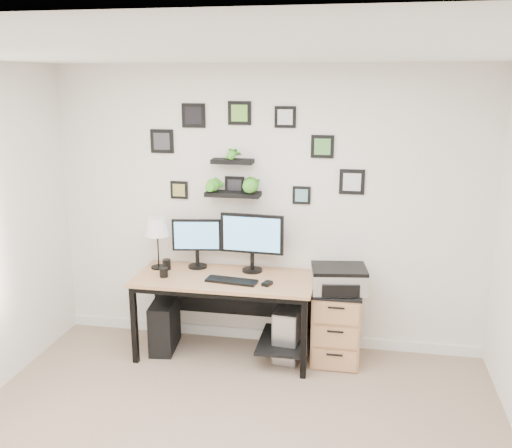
% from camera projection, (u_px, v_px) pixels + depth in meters
% --- Properties ---
extents(room, '(4.00, 4.00, 4.00)m').
position_uv_depth(room, '(266.00, 335.00, 5.54)').
color(room, tan).
rests_on(room, ground).
extents(desk, '(1.60, 0.70, 0.75)m').
position_uv_depth(desk, '(229.00, 289.00, 5.14)').
color(desk, tan).
rests_on(desk, ground).
extents(monitor_left, '(0.45, 0.21, 0.46)m').
position_uv_depth(monitor_left, '(197.00, 240.00, 5.27)').
color(monitor_left, black).
rests_on(monitor_left, desk).
extents(monitor_right, '(0.58, 0.20, 0.54)m').
position_uv_depth(monitor_right, '(252.00, 238.00, 5.15)').
color(monitor_right, black).
rests_on(monitor_right, desk).
extents(keyboard, '(0.46, 0.20, 0.02)m').
position_uv_depth(keyboard, '(232.00, 281.00, 4.95)').
color(keyboard, black).
rests_on(keyboard, desk).
extents(mouse, '(0.09, 0.11, 0.03)m').
position_uv_depth(mouse, '(267.00, 284.00, 4.88)').
color(mouse, black).
rests_on(mouse, desk).
extents(table_lamp, '(0.24, 0.24, 0.48)m').
position_uv_depth(table_lamp, '(157.00, 228.00, 5.23)').
color(table_lamp, black).
rests_on(table_lamp, desk).
extents(mug, '(0.08, 0.08, 0.09)m').
position_uv_depth(mug, '(164.00, 272.00, 5.07)').
color(mug, black).
rests_on(mug, desk).
extents(pen_cup, '(0.08, 0.08, 0.10)m').
position_uv_depth(pen_cup, '(167.00, 264.00, 5.27)').
color(pen_cup, black).
rests_on(pen_cup, desk).
extents(pc_tower_black, '(0.26, 0.49, 0.47)m').
position_uv_depth(pc_tower_black, '(165.00, 325.00, 5.33)').
color(pc_tower_black, black).
rests_on(pc_tower_black, ground).
extents(pc_tower_grey, '(0.27, 0.51, 0.48)m').
position_uv_depth(pc_tower_grey, '(290.00, 331.00, 5.18)').
color(pc_tower_grey, gray).
rests_on(pc_tower_grey, ground).
extents(file_cabinet, '(0.43, 0.53, 0.67)m').
position_uv_depth(file_cabinet, '(337.00, 324.00, 5.10)').
color(file_cabinet, tan).
rests_on(file_cabinet, ground).
extents(printer, '(0.51, 0.43, 0.21)m').
position_uv_depth(printer, '(339.00, 279.00, 4.95)').
color(printer, silver).
rests_on(printer, file_cabinet).
extents(wall_decor, '(1.96, 0.18, 0.91)m').
position_uv_depth(wall_decor, '(238.00, 168.00, 5.12)').
color(wall_decor, black).
rests_on(wall_decor, ground).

